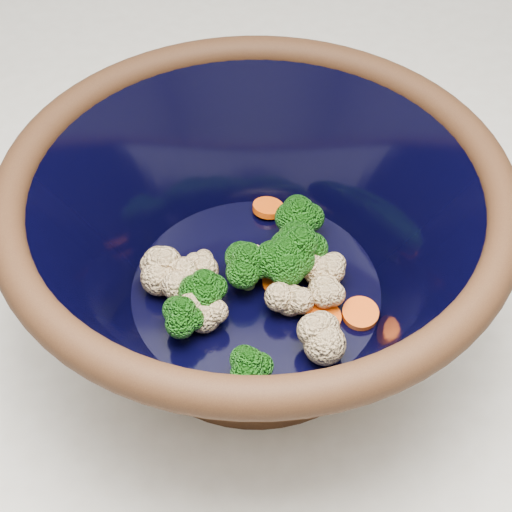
% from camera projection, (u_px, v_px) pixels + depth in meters
% --- Properties ---
extents(counter, '(1.20, 1.20, 0.90)m').
position_uv_depth(counter, '(216.00, 474.00, 1.00)').
color(counter, beige).
rests_on(counter, ground).
extents(mixing_bowl, '(0.39, 0.39, 0.17)m').
position_uv_depth(mixing_bowl, '(256.00, 242.00, 0.56)').
color(mixing_bowl, black).
rests_on(mixing_bowl, counter).
extents(vegetable_pile, '(0.19, 0.21, 0.06)m').
position_uv_depth(vegetable_pile, '(260.00, 276.00, 0.58)').
color(vegetable_pile, '#608442').
rests_on(vegetable_pile, mixing_bowl).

